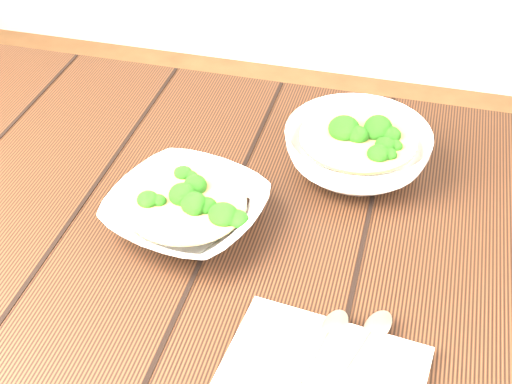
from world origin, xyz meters
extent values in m
cube|color=#321B0E|center=(0.00, 0.00, 0.73)|extent=(1.20, 0.80, 0.04)
cube|color=#321B0E|center=(-0.54, 0.34, 0.35)|extent=(0.07, 0.07, 0.71)
imported|color=white|center=(-0.06, 0.00, 0.78)|extent=(0.25, 0.25, 0.05)
cylinder|color=brown|center=(-0.06, 0.00, 0.79)|extent=(0.16, 0.16, 0.00)
ellipsoid|color=#2E7B1B|center=(-0.04, 0.00, 0.80)|extent=(0.03, 0.03, 0.03)
ellipsoid|color=#2E7B1B|center=(-0.04, 0.03, 0.80)|extent=(0.03, 0.03, 0.03)
ellipsoid|color=#2E7B1B|center=(-0.07, 0.04, 0.80)|extent=(0.03, 0.03, 0.03)
ellipsoid|color=#2E7B1B|center=(-0.08, 0.01, 0.80)|extent=(0.03, 0.03, 0.03)
ellipsoid|color=#2E7B1B|center=(-0.10, -0.02, 0.80)|extent=(0.03, 0.03, 0.03)
ellipsoid|color=#2E7B1B|center=(-0.08, -0.05, 0.80)|extent=(0.03, 0.03, 0.03)
ellipsoid|color=#2E7B1B|center=(-0.05, -0.03, 0.80)|extent=(0.03, 0.03, 0.03)
ellipsoid|color=#2E7B1B|center=(-0.02, -0.02, 0.80)|extent=(0.03, 0.03, 0.03)
imported|color=white|center=(0.14, 0.18, 0.78)|extent=(0.29, 0.29, 0.07)
cylinder|color=brown|center=(0.14, 0.18, 0.81)|extent=(0.17, 0.17, 0.00)
ellipsoid|color=#2E7B1B|center=(0.17, 0.19, 0.81)|extent=(0.04, 0.04, 0.03)
ellipsoid|color=#2E7B1B|center=(0.15, 0.22, 0.81)|extent=(0.04, 0.04, 0.03)
ellipsoid|color=#2E7B1B|center=(0.11, 0.22, 0.81)|extent=(0.04, 0.04, 0.03)
ellipsoid|color=#2E7B1B|center=(0.12, 0.17, 0.81)|extent=(0.04, 0.04, 0.03)
ellipsoid|color=#2E7B1B|center=(0.14, 0.14, 0.81)|extent=(0.04, 0.04, 0.03)
ellipsoid|color=#2E7B1B|center=(0.18, 0.14, 0.81)|extent=(0.04, 0.04, 0.03)
torus|color=black|center=(-0.03, 0.05, 0.76)|extent=(0.13, 0.13, 0.03)
cube|color=beige|center=(0.17, -0.22, 0.76)|extent=(0.24, 0.20, 0.01)
cylinder|color=#9E9A8B|center=(0.15, -0.22, 0.77)|extent=(0.04, 0.14, 0.01)
ellipsoid|color=#9E9A8B|center=(0.17, -0.14, 0.76)|extent=(0.04, 0.06, 0.01)
cylinder|color=#9E9A8B|center=(0.19, -0.21, 0.77)|extent=(0.05, 0.13, 0.01)
ellipsoid|color=#9E9A8B|center=(0.22, -0.13, 0.76)|extent=(0.04, 0.06, 0.01)
camera|label=1|loc=(0.22, -0.68, 1.41)|focal=50.00mm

